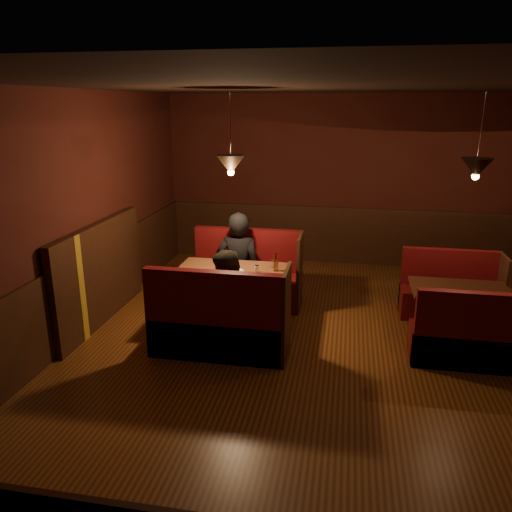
% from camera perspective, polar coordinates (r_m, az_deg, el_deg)
% --- Properties ---
extents(room, '(6.02, 7.02, 2.92)m').
position_cam_1_polar(room, '(5.49, 5.62, -0.85)').
color(room, '#522410').
rests_on(room, ground).
extents(main_table, '(1.40, 0.85, 0.98)m').
position_cam_1_polar(main_table, '(6.25, -2.59, -3.11)').
color(main_table, brown).
rests_on(main_table, ground).
extents(main_bench_far, '(1.54, 0.55, 1.05)m').
position_cam_1_polar(main_bench_far, '(7.06, -0.97, -2.80)').
color(main_bench_far, '#45090A').
rests_on(main_bench_far, ground).
extents(main_bench_near, '(1.54, 0.55, 1.05)m').
position_cam_1_polar(main_bench_near, '(5.63, -4.22, -8.21)').
color(main_bench_near, '#45090A').
rests_on(main_bench_near, ground).
extents(second_table, '(1.13, 0.72, 0.64)m').
position_cam_1_polar(second_table, '(6.44, 22.21, -4.84)').
color(second_table, brown).
rests_on(second_table, ground).
extents(second_bench_far, '(1.25, 0.47, 0.89)m').
position_cam_1_polar(second_bench_far, '(7.12, 21.23, -4.26)').
color(second_bench_far, '#45090A').
rests_on(second_bench_far, ground).
extents(second_bench_near, '(1.25, 0.47, 0.89)m').
position_cam_1_polar(second_bench_near, '(5.91, 23.48, -8.95)').
color(second_bench_near, '#45090A').
rests_on(second_bench_near, ground).
extents(diner_a, '(0.62, 0.41, 1.70)m').
position_cam_1_polar(diner_a, '(6.79, -2.03, 0.93)').
color(diner_a, black).
rests_on(diner_a, ground).
extents(diner_b, '(0.82, 0.68, 1.50)m').
position_cam_1_polar(diner_b, '(5.67, -3.07, -3.41)').
color(diner_b, black).
rests_on(diner_b, ground).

